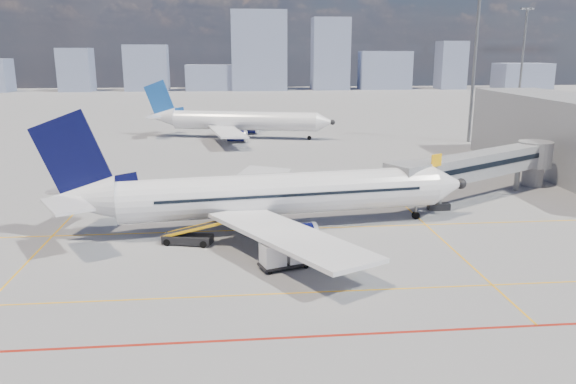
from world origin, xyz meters
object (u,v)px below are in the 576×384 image
at_px(second_aircraft, 237,121).
at_px(baggage_tug, 327,249).
at_px(main_aircraft, 265,195).
at_px(belt_loader, 189,237).
at_px(cargo_dolly, 284,254).
at_px(ramp_worker, 346,259).

bearing_deg(second_aircraft, baggage_tug, -70.19).
bearing_deg(main_aircraft, belt_loader, -159.79).
bearing_deg(baggage_tug, second_aircraft, 98.36).
xyz_separation_m(main_aircraft, cargo_dolly, (0.87, -9.55, -2.08)).
relative_size(second_aircraft, ramp_worker, 18.75).
distance_m(baggage_tug, belt_loader, 11.87).
distance_m(main_aircraft, cargo_dolly, 9.81).
bearing_deg(second_aircraft, cargo_dolly, -73.52).
bearing_deg(ramp_worker, main_aircraft, 63.68).
distance_m(main_aircraft, ramp_worker, 12.00).
bearing_deg(baggage_tug, ramp_worker, -69.05).
xyz_separation_m(main_aircraft, baggage_tug, (4.43, -7.64, -2.53)).
bearing_deg(main_aircraft, ramp_worker, -69.72).
bearing_deg(baggage_tug, belt_loader, 161.51).
xyz_separation_m(second_aircraft, belt_loader, (-4.55, -58.28, -2.60)).
distance_m(main_aircraft, second_aircraft, 54.91).
distance_m(baggage_tug, ramp_worker, 3.01).
height_order(baggage_tug, belt_loader, belt_loader).
bearing_deg(baggage_tug, main_aircraft, 122.51).
xyz_separation_m(main_aircraft, second_aircraft, (-2.11, 54.87, 0.01)).
relative_size(main_aircraft, ramp_worker, 20.83).
bearing_deg(belt_loader, baggage_tug, -6.62).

